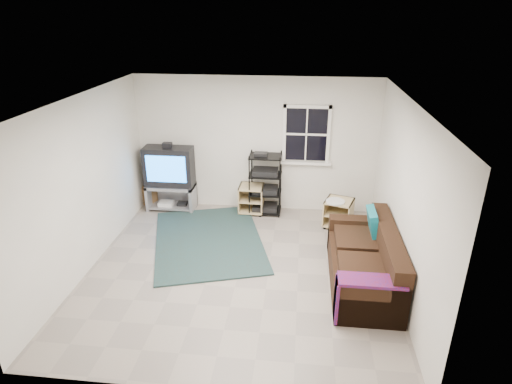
# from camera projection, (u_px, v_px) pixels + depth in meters

# --- Properties ---
(room) EXTENTS (4.60, 4.62, 4.60)m
(room) POSITION_uv_depth(u_px,v_px,m) (306.00, 138.00, 7.98)
(room) COLOR gray
(room) RESTS_ON ground
(tv_unit) EXTENTS (0.93, 0.47, 1.37)m
(tv_unit) POSITION_uv_depth(u_px,v_px,m) (170.00, 173.00, 8.32)
(tv_unit) COLOR gray
(tv_unit) RESTS_ON ground
(av_rack) EXTENTS (0.61, 0.44, 1.22)m
(av_rack) POSITION_uv_depth(u_px,v_px,m) (265.00, 188.00, 8.24)
(av_rack) COLOR black
(av_rack) RESTS_ON ground
(side_table_left) EXTENTS (0.47, 0.47, 0.55)m
(side_table_left) POSITION_uv_depth(u_px,v_px,m) (252.00, 198.00, 8.38)
(side_table_left) COLOR tan
(side_table_left) RESTS_ON ground
(side_table_right) EXTENTS (0.60, 0.60, 0.55)m
(side_table_right) POSITION_uv_depth(u_px,v_px,m) (339.00, 211.00, 7.80)
(side_table_right) COLOR tan
(side_table_right) RESTS_ON ground
(sofa) EXTENTS (0.90, 2.02, 0.93)m
(sofa) POSITION_uv_depth(u_px,v_px,m) (366.00, 264.00, 6.15)
(sofa) COLOR black
(sofa) RESTS_ON ground
(shag_rug) EXTENTS (2.41, 2.86, 0.03)m
(shag_rug) POSITION_uv_depth(u_px,v_px,m) (209.00, 240.00, 7.40)
(shag_rug) COLOR black
(shag_rug) RESTS_ON ground
(paper_bag) EXTENTS (0.31, 0.25, 0.39)m
(paper_bag) POSITION_uv_depth(u_px,v_px,m) (150.00, 196.00, 8.71)
(paper_bag) COLOR olive
(paper_bag) RESTS_ON ground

